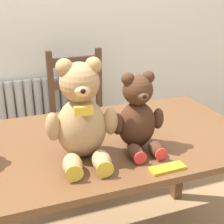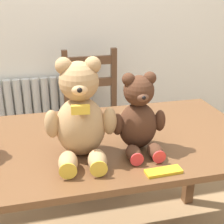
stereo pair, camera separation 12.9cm
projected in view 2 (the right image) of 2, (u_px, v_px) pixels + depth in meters
The scene contains 7 objects.
wall_back at pixel (70, 2), 2.24m from camera, with size 8.00×0.04×2.60m, color silver.
radiator at pixel (48, 129), 2.49m from camera, with size 0.74×0.10×0.77m.
dining_table at pixel (103, 157), 1.50m from camera, with size 1.45×0.79×0.75m.
wooden_chair_behind at pixel (94, 124), 2.28m from camera, with size 0.39×0.38×1.00m.
teddy_bear_left at pixel (80, 116), 1.25m from camera, with size 0.29×0.30×0.42m.
teddy_bear_right at pixel (139, 117), 1.32m from camera, with size 0.24×0.24×0.34m.
chocolate_bar at pixel (164, 171), 1.19m from camera, with size 0.14×0.05×0.01m, color gold.
Camera 2 is at (-0.27, -0.88, 1.41)m, focal length 50.00 mm.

